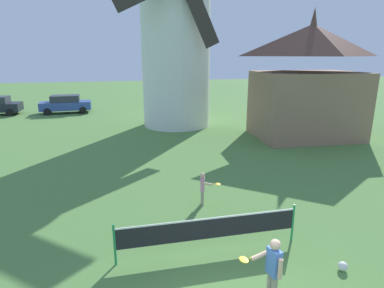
% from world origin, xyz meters
% --- Properties ---
extents(windmill, '(8.36, 5.47, 13.70)m').
position_xyz_m(windmill, '(1.79, 18.14, 6.66)').
color(windmill, white).
rests_on(windmill, ground_plane).
extents(tennis_net, '(4.82, 0.06, 1.10)m').
position_xyz_m(tennis_net, '(-0.19, 2.42, 0.68)').
color(tennis_net, '#238E4C').
rests_on(tennis_net, ground_plane).
extents(player_near, '(0.83, 0.49, 1.46)m').
position_xyz_m(player_near, '(0.60, 0.45, 0.83)').
color(player_near, '#9E937F').
rests_on(player_near, ground_plane).
extents(player_far, '(0.68, 0.61, 1.16)m').
position_xyz_m(player_far, '(0.37, 5.13, 0.66)').
color(player_far, '#9E937F').
rests_on(player_far, ground_plane).
extents(stray_ball, '(0.23, 0.23, 0.23)m').
position_xyz_m(stray_ball, '(2.74, 0.98, 0.11)').
color(stray_ball, silver).
rests_on(stray_ball, ground_plane).
extents(parked_car_blue, '(4.29, 2.02, 1.56)m').
position_xyz_m(parked_car_blue, '(-6.85, 25.25, 0.81)').
color(parked_car_blue, '#334C99').
rests_on(parked_car_blue, ground_plane).
extents(chapel, '(6.56, 4.99, 7.60)m').
position_xyz_m(chapel, '(8.93, 12.93, 3.28)').
color(chapel, '#937056').
rests_on(chapel, ground_plane).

